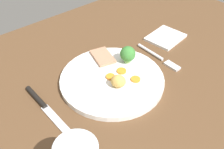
# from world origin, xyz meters

# --- Properties ---
(dining_table) EXTENTS (1.20, 0.84, 0.04)m
(dining_table) POSITION_xyz_m (0.00, 0.00, 0.02)
(dining_table) COLOR brown
(dining_table) RESTS_ON ground
(dinner_plate) EXTENTS (0.26, 0.26, 0.01)m
(dinner_plate) POSITION_xyz_m (0.03, -0.02, 0.04)
(dinner_plate) COLOR white
(dinner_plate) RESTS_ON dining_table
(meat_slice_main) EXTENTS (0.07, 0.09, 0.01)m
(meat_slice_main) POSITION_xyz_m (-0.01, -0.10, 0.05)
(meat_slice_main) COLOR tan
(meat_slice_main) RESTS_ON dinner_plate
(roast_potato_left) EXTENTS (0.05, 0.05, 0.03)m
(roast_potato_left) POSITION_xyz_m (0.04, 0.02, 0.07)
(roast_potato_left) COLOR tan
(roast_potato_left) RESTS_ON dinner_plate
(carrot_coin_front) EXTENTS (0.02, 0.02, 0.01)m
(carrot_coin_front) POSITION_xyz_m (0.03, -0.02, 0.05)
(carrot_coin_front) COLOR orange
(carrot_coin_front) RESTS_ON dinner_plate
(carrot_coin_back) EXTENTS (0.02, 0.02, 0.00)m
(carrot_coin_back) POSITION_xyz_m (-0.01, 0.03, 0.05)
(carrot_coin_back) COLOR orange
(carrot_coin_back) RESTS_ON dinner_plate
(carrot_coin_side) EXTENTS (0.02, 0.02, 0.00)m
(carrot_coin_side) POSITION_xyz_m (-0.01, -0.02, 0.05)
(carrot_coin_side) COLOR orange
(carrot_coin_side) RESTS_ON dinner_plate
(broccoli_floret) EXTENTS (0.04, 0.04, 0.05)m
(broccoli_floret) POSITION_xyz_m (-0.05, -0.04, 0.08)
(broccoli_floret) COLOR #8CB766
(broccoli_floret) RESTS_ON dinner_plate
(fork) EXTENTS (0.02, 0.15, 0.01)m
(fork) POSITION_xyz_m (-0.14, -0.01, 0.04)
(fork) COLOR silver
(fork) RESTS_ON dining_table
(knife) EXTENTS (0.02, 0.19, 0.01)m
(knife) POSITION_xyz_m (0.21, -0.05, 0.04)
(knife) COLOR black
(knife) RESTS_ON dining_table
(folded_napkin) EXTENTS (0.12, 0.10, 0.01)m
(folded_napkin) POSITION_xyz_m (-0.23, -0.06, 0.04)
(folded_napkin) COLOR white
(folded_napkin) RESTS_ON dining_table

